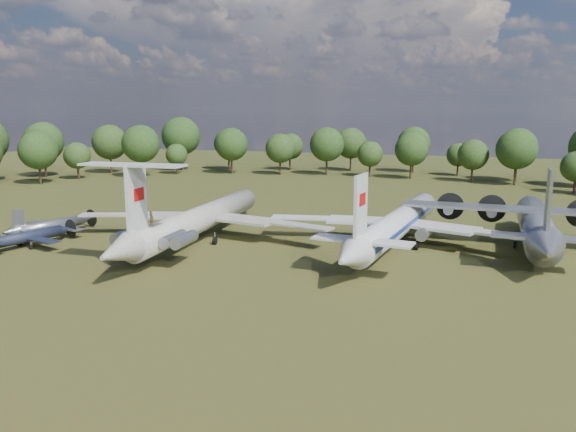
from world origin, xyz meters
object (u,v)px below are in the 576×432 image
(small_prop_northwest, at_px, (52,228))
(small_prop_west, at_px, (27,239))
(an12_transport, at_px, (536,229))
(person_on_il62, at_px, (151,218))
(il62_airliner, at_px, (201,223))
(tu104_jet, at_px, (397,228))

(small_prop_northwest, bearing_deg, small_prop_west, -57.65)
(an12_transport, xyz_separation_m, small_prop_west, (-59.51, -18.88, -1.35))
(small_prop_west, distance_m, person_on_il62, 19.74)
(il62_airliner, distance_m, small_prop_west, 21.31)
(tu104_jet, height_order, small_prop_northwest, tu104_jet)
(il62_airliner, xyz_separation_m, an12_transport, (40.83, 8.70, 0.14))
(il62_airliner, height_order, tu104_jet, tu104_jet)
(small_prop_west, distance_m, small_prop_northwest, 6.87)
(person_on_il62, bearing_deg, an12_transport, -134.35)
(il62_airliner, distance_m, person_on_il62, 12.88)
(tu104_jet, distance_m, person_on_il62, 29.83)
(small_prop_west, bearing_deg, small_prop_northwest, 122.89)
(small_prop_northwest, bearing_deg, person_on_il62, -6.89)
(tu104_jet, relative_size, small_prop_west, 3.24)
(small_prop_west, xyz_separation_m, person_on_il62, (19.13, -2.32, 4.28))
(small_prop_northwest, distance_m, person_on_il62, 23.26)
(il62_airliner, height_order, an12_transport, an12_transport)
(il62_airliner, relative_size, person_on_il62, 27.40)
(small_prop_northwest, bearing_deg, an12_transport, 27.36)
(an12_transport, xyz_separation_m, person_on_il62, (-40.38, -21.20, 2.93))
(il62_airliner, height_order, person_on_il62, person_on_il62)
(tu104_jet, xyz_separation_m, small_prop_west, (-43.28, -14.92, -1.23))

